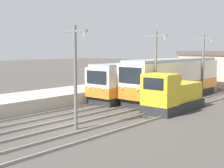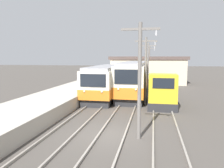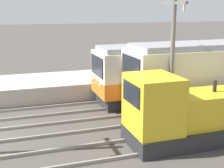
# 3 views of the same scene
# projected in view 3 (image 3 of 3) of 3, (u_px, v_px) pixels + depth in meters

# --- Properties ---
(commuter_train_left) EXTENTS (2.84, 10.85, 3.47)m
(commuter_train_left) POSITION_uv_depth(u_px,v_px,m) (180.00, 74.00, 19.45)
(commuter_train_left) COLOR #28282B
(commuter_train_left) RESTS_ON ground
(shunting_locomotive) EXTENTS (2.40, 5.88, 3.00)m
(shunting_locomotive) POSITION_uv_depth(u_px,v_px,m) (188.00, 114.00, 13.28)
(shunting_locomotive) COLOR #28282B
(shunting_locomotive) RESTS_ON ground
(catenary_mast_mid) EXTENTS (2.00, 0.20, 6.18)m
(catenary_mast_mid) POSITION_uv_depth(u_px,v_px,m) (172.00, 58.00, 14.13)
(catenary_mast_mid) COLOR slate
(catenary_mast_mid) RESTS_ON ground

